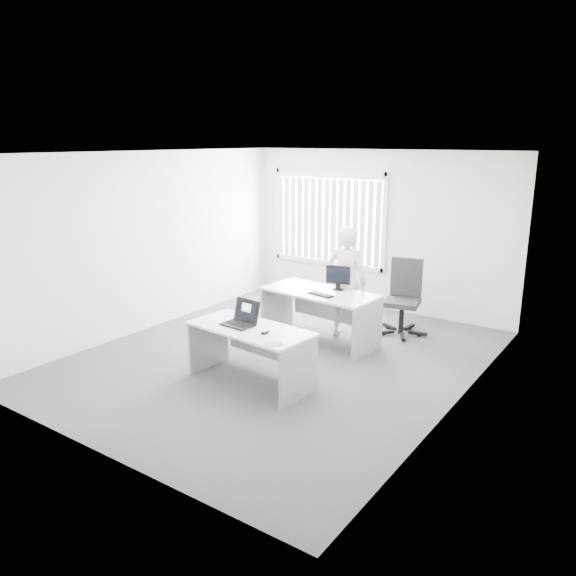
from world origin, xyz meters
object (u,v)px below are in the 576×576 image
Objects in this scene: desk_near at (250,343)px; office_chair at (402,311)px; desk_far at (320,305)px; person at (346,282)px; laptop at (238,314)px; monitor at (338,278)px.

office_chair is at bearing 79.29° from desk_near.
desk_near is 2.93m from office_chair.
person is at bearing 71.33° from desk_far.
laptop reaches higher than desk_near.
office_chair is 3.05m from laptop.
person is (0.13, 2.19, 0.34)m from desk_near.
desk_far is 4.81× the size of monitor.
office_chair is (0.86, 1.07, -0.20)m from desk_far.
office_chair is 1.04m from person.
person reaches higher than monitor.
office_chair is 3.01× the size of laptop.
person is at bearing 91.72° from desk_near.
monitor reaches higher than laptop.
office_chair reaches higher than laptop.
monitor is at bearing 91.77° from desk_near.
desk_far is at bearing 90.54° from laptop.
monitor is at bearing 76.11° from person.
person reaches higher than office_chair.
monitor is (0.18, 0.22, 0.41)m from desk_far.
laptop is at bearing -164.49° from desk_near.
desk_near is 2.01m from monitor.
desk_far is 0.57m from person.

